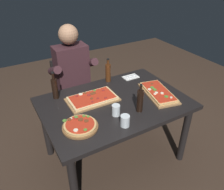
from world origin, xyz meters
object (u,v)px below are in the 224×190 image
object	(u,v)px
pizza_rectangular_left	(158,93)
wine_bottle_dark	(55,88)
pizza_rectangular_front	(92,99)
seated_diner	(74,75)
pizza_round_far	(80,126)
dining_table	(114,110)
oil_bottle_amber	(140,101)
tumbler_near_camera	(125,121)
diner_chair	(72,89)
vinegar_bottle_green	(108,72)
tumbler_far_side	(116,110)

from	to	relation	value
pizza_rectangular_left	wine_bottle_dark	world-z (taller)	wine_bottle_dark
pizza_rectangular_front	seated_diner	distance (m)	0.61
pizza_rectangular_left	seated_diner	world-z (taller)	seated_diner
pizza_rectangular_left	seated_diner	size ratio (longest dim) A/B	0.40
pizza_rectangular_left	pizza_round_far	bearing A→B (deg)	-174.11
dining_table	pizza_rectangular_left	distance (m)	0.48
wine_bottle_dark	pizza_rectangular_left	bearing A→B (deg)	-26.07
pizza_rectangular_front	oil_bottle_amber	bearing A→B (deg)	-51.48
tumbler_near_camera	diner_chair	xyz separation A→B (m)	(-0.02, 1.21, -0.30)
pizza_round_far	oil_bottle_amber	size ratio (longest dim) A/B	1.08
vinegar_bottle_green	oil_bottle_amber	bearing A→B (deg)	-92.86
pizza_rectangular_left	pizza_round_far	world-z (taller)	same
oil_bottle_amber	diner_chair	bearing A→B (deg)	103.03
wine_bottle_dark	pizza_rectangular_front	bearing A→B (deg)	-37.26
diner_chair	vinegar_bottle_green	bearing A→B (deg)	-57.57
wine_bottle_dark	vinegar_bottle_green	distance (m)	0.63
pizza_rectangular_left	pizza_round_far	size ratio (longest dim) A/B	1.76
pizza_rectangular_left	diner_chair	bearing A→B (deg)	121.78
pizza_rectangular_front	tumbler_near_camera	bearing A→B (deg)	-82.18
pizza_rectangular_front	pizza_round_far	world-z (taller)	same
pizza_rectangular_left	diner_chair	world-z (taller)	diner_chair
tumbler_far_side	diner_chair	size ratio (longest dim) A/B	0.12
vinegar_bottle_green	tumbler_far_side	size ratio (longest dim) A/B	2.63
oil_bottle_amber	seated_diner	xyz separation A→B (m)	(-0.25, 0.98, -0.11)
pizza_rectangular_left	diner_chair	distance (m)	1.16
dining_table	seated_diner	world-z (taller)	seated_diner
tumbler_near_camera	diner_chair	distance (m)	1.25
pizza_round_far	seated_diner	size ratio (longest dim) A/B	0.23
wine_bottle_dark	oil_bottle_amber	xyz separation A→B (m)	(0.59, -0.60, 0.00)
dining_table	wine_bottle_dark	world-z (taller)	wine_bottle_dark
pizza_rectangular_left	diner_chair	size ratio (longest dim) A/B	0.61
oil_bottle_amber	vinegar_bottle_green	size ratio (longest dim) A/B	1.02
wine_bottle_dark	seated_diner	size ratio (longest dim) A/B	0.21
oil_bottle_amber	wine_bottle_dark	bearing A→B (deg)	134.74
wine_bottle_dark	tumbler_near_camera	bearing A→B (deg)	-63.01
wine_bottle_dark	diner_chair	xyz separation A→B (m)	(0.34, 0.50, -0.36)
pizza_rectangular_front	wine_bottle_dark	size ratio (longest dim) A/B	1.75
wine_bottle_dark	tumbler_far_side	size ratio (longest dim) A/B	2.76
pizza_rectangular_front	pizza_rectangular_left	size ratio (longest dim) A/B	0.94
vinegar_bottle_green	tumbler_far_side	bearing A→B (deg)	-112.86
pizza_round_far	tumbler_near_camera	distance (m)	0.37
diner_chair	pizza_round_far	bearing A→B (deg)	-106.44
pizza_rectangular_front	pizza_round_far	xyz separation A→B (m)	(-0.27, -0.32, 0.00)
pizza_round_far	seated_diner	distance (m)	0.98
pizza_rectangular_front	wine_bottle_dark	bearing A→B (deg)	142.74
pizza_round_far	tumbler_far_side	size ratio (longest dim) A/B	2.91
pizza_round_far	tumbler_near_camera	world-z (taller)	tumbler_near_camera
pizza_rectangular_front	pizza_round_far	size ratio (longest dim) A/B	1.65
oil_bottle_amber	tumbler_near_camera	world-z (taller)	oil_bottle_amber
dining_table	wine_bottle_dark	distance (m)	0.62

